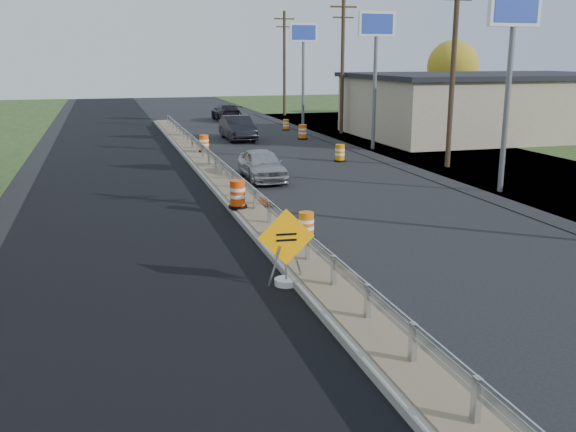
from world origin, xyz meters
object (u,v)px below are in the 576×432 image
object	(u,v)px
barrel_median_far	(204,144)
barrel_shoulder_near	(340,153)
caution_sign	(286,266)
car_silver	(262,165)
barrel_median_near	(306,226)
barrel_shoulder_far	(286,125)
barrel_median_mid	(238,195)
barrel_shoulder_mid	(303,132)
car_dark_mid	(238,128)
car_dark_far	(226,112)

from	to	relation	value
barrel_median_far	barrel_shoulder_near	world-z (taller)	barrel_median_far
caution_sign	car_silver	world-z (taller)	caution_sign
barrel_median_near	barrel_shoulder_far	distance (m)	30.53
barrel_median_near	barrel_median_mid	world-z (taller)	barrel_median_mid
barrel_shoulder_mid	car_silver	xyz separation A→B (m)	(-6.09, -13.44, 0.22)
barrel_median_far	barrel_shoulder_far	bearing A→B (deg)	54.73
car_dark_mid	car_dark_far	xyz separation A→B (m)	(1.77, 13.33, -0.07)
car_dark_far	barrel_median_far	bearing A→B (deg)	75.48
car_silver	car_dark_far	size ratio (longest dim) A/B	0.83
barrel_median_mid	car_silver	bearing A→B (deg)	68.52
barrel_shoulder_mid	barrel_shoulder_far	bearing A→B (deg)	85.46
caution_sign	barrel_shoulder_mid	size ratio (longest dim) A/B	1.94
car_dark_mid	barrel_median_near	bearing A→B (deg)	-98.17
barrel_shoulder_far	car_dark_mid	world-z (taller)	car_dark_mid
barrel_median_near	barrel_shoulder_mid	world-z (taller)	barrel_median_near
barrel_median_near	barrel_median_far	distance (m)	18.32
barrel_median_near	barrel_median_far	xyz separation A→B (m)	(-0.13, 18.32, 0.07)
caution_sign	car_silver	xyz separation A→B (m)	(2.70, 13.41, 0.21)
barrel_shoulder_near	barrel_shoulder_far	bearing A→B (deg)	84.94
barrel_shoulder_near	barrel_median_far	bearing A→B (deg)	149.41
barrel_median_far	car_dark_far	bearing A→B (deg)	75.79
barrel_median_far	barrel_shoulder_far	world-z (taller)	barrel_median_far
car_silver	barrel_median_far	bearing A→B (deg)	100.14
barrel_median_mid	barrel_shoulder_far	size ratio (longest dim) A/B	1.21
barrel_shoulder_mid	car_dark_mid	size ratio (longest dim) A/B	0.21
barrel_shoulder_near	car_silver	world-z (taller)	car_silver
barrel_median_near	car_dark_far	size ratio (longest dim) A/B	0.16
barrel_median_mid	barrel_shoulder_near	xyz separation A→B (m)	(7.55, 9.96, -0.26)
barrel_median_mid	barrel_median_near	bearing A→B (deg)	-76.15
barrel_median_far	barrel_shoulder_mid	size ratio (longest dim) A/B	0.95
barrel_median_far	car_dark_far	distance (m)	20.38
barrel_shoulder_far	caution_sign	bearing A→B (deg)	-105.87
caution_sign	barrel_median_mid	xyz separation A→B (m)	(0.35, 7.44, 0.21)
barrel_median_mid	car_dark_mid	distance (m)	20.70
barrel_shoulder_far	barrel_median_near	bearing A→B (deg)	-104.78
car_dark_mid	barrel_median_far	bearing A→B (deg)	-117.76
barrel_median_mid	barrel_shoulder_near	world-z (taller)	barrel_median_mid
barrel_median_mid	barrel_median_far	bearing A→B (deg)	86.01
caution_sign	barrel_median_mid	world-z (taller)	caution_sign
caution_sign	barrel_shoulder_mid	distance (m)	28.25
barrel_median_far	car_dark_mid	size ratio (longest dim) A/B	0.20
barrel_median_near	barrel_median_far	world-z (taller)	barrel_median_far
barrel_shoulder_mid	car_silver	distance (m)	14.76
caution_sign	barrel_median_mid	distance (m)	7.45
caution_sign	barrel_median_far	world-z (taller)	caution_sign
barrel_median_near	barrel_shoulder_far	world-z (taller)	barrel_median_near
barrel_median_mid	barrel_shoulder_near	distance (m)	12.50
barrel_shoulder_mid	barrel_shoulder_far	xyz separation A→B (m)	(0.45, 5.64, -0.09)
barrel_shoulder_far	car_dark_mid	size ratio (longest dim) A/B	0.17
car_dark_far	barrel_shoulder_mid	bearing A→B (deg)	99.57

